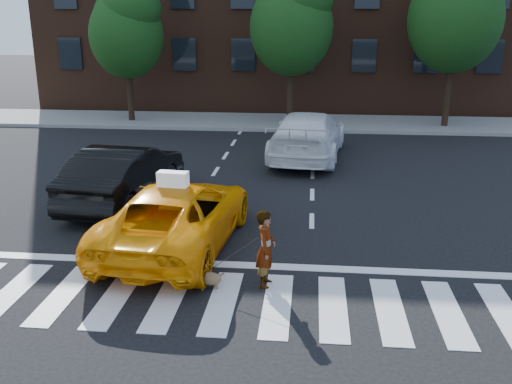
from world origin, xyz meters
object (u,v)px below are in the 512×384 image
woman (266,249)px  tree_left (126,26)px  tree_mid (292,17)px  tree_right (457,7)px  black_sedan (124,174)px  white_suv (308,135)px  dog (207,278)px  taxi (177,215)px

woman → tree_left: bearing=29.5°
tree_mid → tree_right: size_ratio=0.92×
tree_right → woman: 18.18m
black_sedan → white_suv: 7.43m
dog → black_sedan: bearing=112.8°
tree_left → white_suv: 10.93m
tree_right → taxi: bearing=-121.6°
tree_right → tree_mid: bearing=180.0°
taxi → dog: taxi is taller
tree_left → woman: (7.69, -16.24, -3.68)m
white_suv → black_sedan: bearing=54.9°
tree_left → tree_mid: tree_mid is taller
tree_right → taxi: tree_right is taller
tree_left → taxi: (5.57, -14.50, -3.71)m
tree_mid → tree_left: bearing=180.0°
black_sedan → woman: 6.31m
tree_right → white_suv: (-6.13, -6.04, -4.42)m
tree_right → dog: tree_right is taller
white_suv → dog: size_ratio=8.96×
tree_mid → black_sedan: 12.94m
tree_mid → woman: size_ratio=4.67×
woman → black_sedan: bearing=46.7°
taxi → white_suv: (2.80, 8.45, 0.11)m
tree_right → black_sedan: (-11.08, -11.60, -4.45)m
white_suv → woman: white_suv is taller
black_sedan → dog: size_ratio=7.62×
black_sedan → woman: (4.27, -4.65, -0.05)m
taxi → black_sedan: bearing=-48.3°
tree_left → white_suv: bearing=-35.8°
tree_left → black_sedan: bearing=-73.6°
tree_mid → dog: size_ratio=11.00×
tree_left → tree_right: 14.52m
tree_left → tree_right: size_ratio=0.84×
tree_right → black_sedan: 16.64m
tree_left → tree_mid: (7.50, -0.00, 0.41)m
tree_right → taxi: size_ratio=1.46×
tree_left → white_suv: size_ratio=1.12×
taxi → woman: 2.75m
taxi → white_suv: bearing=-103.1°
woman → taxi: bearing=54.8°
tree_mid → white_suv: size_ratio=1.23×
black_sedan → dog: bearing=129.5°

